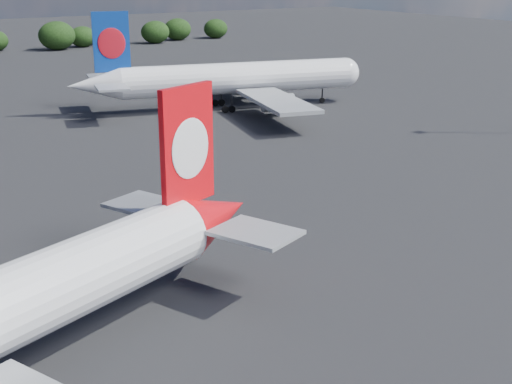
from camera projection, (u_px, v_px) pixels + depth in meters
china_southern_airliner at (228, 79)px, 119.42m from camera, size 50.22×48.04×16.50m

